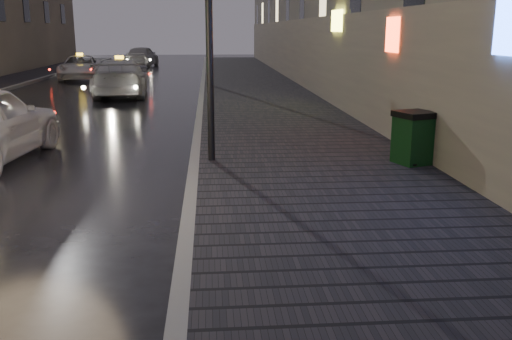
{
  "coord_description": "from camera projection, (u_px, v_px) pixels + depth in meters",
  "views": [
    {
      "loc": [
        1.84,
        -5.29,
        2.71
      ],
      "look_at": [
        2.45,
        2.24,
        0.85
      ],
      "focal_mm": 40.0,
      "sensor_mm": 36.0,
      "label": 1
    }
  ],
  "objects": [
    {
      "name": "taxi_mid",
      "position": [
        120.0,
        78.0,
        23.79
      ],
      "size": [
        2.57,
        5.43,
        1.53
      ],
      "primitive_type": "imported",
      "rotation": [
        0.0,
        0.0,
        3.22
      ],
      "color": "#B8B9BF",
      "rests_on": "ground"
    },
    {
      "name": "lamp_far",
      "position": [
        208.0,
        12.0,
        26.22
      ],
      "size": [
        0.36,
        0.36,
        5.28
      ],
      "color": "black",
      "rests_on": "sidewalk"
    },
    {
      "name": "sidewalk",
      "position": [
        255.0,
        89.0,
        26.23
      ],
      "size": [
        4.6,
        58.0,
        0.15
      ],
      "primitive_type": "cube",
      "color": "black",
      "rests_on": "ground"
    },
    {
      "name": "taxi_far",
      "position": [
        81.0,
        67.0,
        31.94
      ],
      "size": [
        2.75,
        4.97,
        1.32
      ],
      "primitive_type": "imported",
      "rotation": [
        0.0,
        0.0,
        0.12
      ],
      "color": "silver",
      "rests_on": "ground"
    },
    {
      "name": "trash_bin",
      "position": [
        414.0,
        137.0,
        11.13
      ],
      "size": [
        0.86,
        0.86,
        1.03
      ],
      "rotation": [
        0.0,
        0.0,
        0.34
      ],
      "color": "black",
      "rests_on": "sidewalk"
    },
    {
      "name": "curb_far",
      "position": [
        2.0,
        91.0,
        25.35
      ],
      "size": [
        0.2,
        58.0,
        0.15
      ],
      "primitive_type": "cube",
      "color": "slate",
      "rests_on": "ground"
    },
    {
      "name": "curb",
      "position": [
        202.0,
        89.0,
        26.04
      ],
      "size": [
        0.2,
        58.0,
        0.15
      ],
      "primitive_type": "cube",
      "color": "slate",
      "rests_on": "ground"
    },
    {
      "name": "car_far",
      "position": [
        142.0,
        56.0,
        42.82
      ],
      "size": [
        2.31,
        4.71,
        1.54
      ],
      "primitive_type": "imported",
      "rotation": [
        0.0,
        0.0,
        3.03
      ],
      "color": "gray",
      "rests_on": "ground"
    },
    {
      "name": "ground",
      "position": [
        28.0,
        312.0,
        5.62
      ],
      "size": [
        120.0,
        120.0,
        0.0
      ],
      "primitive_type": "plane",
      "color": "black",
      "rests_on": "ground"
    }
  ]
}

